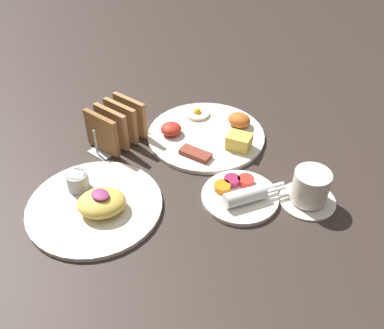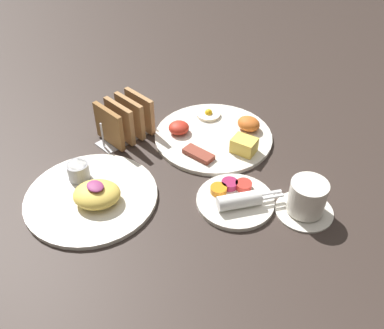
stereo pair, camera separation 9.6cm
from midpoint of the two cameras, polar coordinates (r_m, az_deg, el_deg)
The scene contains 6 objects.
ground_plane at distance 1.00m, azimuth -6.13°, elevation -0.55°, with size 3.00×3.00×0.00m, color #332823.
plate_breakfast at distance 1.08m, azimuth -0.20°, elevation 3.98°, with size 0.30×0.30×0.05m.
plate_condiments at distance 0.91m, azimuth 3.49°, elevation -4.18°, with size 0.17×0.17×0.04m.
plate_foreground at distance 0.92m, azimuth -15.72°, elevation -5.08°, with size 0.28×0.28×0.06m.
toast_rack at distance 1.07m, azimuth -12.57°, elevation 4.99°, with size 0.10×0.15×0.10m.
coffee_cup at distance 0.91m, azimuth 12.60°, elevation -3.30°, with size 0.12×0.12×0.08m.
Camera 1 is at (0.51, -0.57, 0.64)m, focal length 40.00 mm.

